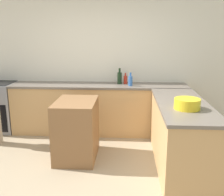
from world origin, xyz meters
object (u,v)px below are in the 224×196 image
island_table (76,129)px  mixing_bowl (187,104)px  range_oven (1,107)px  water_bottle_blue (130,81)px  wine_bottle_dark (120,78)px  hot_sauce_bottle (125,79)px

island_table → mixing_bowl: 1.69m
range_oven → island_table: size_ratio=1.07×
range_oven → island_table: range_oven is taller
water_bottle_blue → wine_bottle_dark: size_ratio=0.81×
island_table → wine_bottle_dark: wine_bottle_dark is taller
range_oven → wine_bottle_dark: bearing=2.0°
hot_sauce_bottle → range_oven: bearing=-177.6°
range_oven → water_bottle_blue: 2.58m
range_oven → hot_sauce_bottle: size_ratio=4.64×
wine_bottle_dark → mixing_bowl: bearing=-61.2°
island_table → mixing_bowl: bearing=-17.8°
range_oven → mixing_bowl: bearing=-25.8°
island_table → hot_sauce_bottle: size_ratio=4.36×
wine_bottle_dark → range_oven: bearing=-178.0°
range_oven → island_table: (1.70, -1.07, -0.03)m
mixing_bowl → hot_sauce_bottle: 1.84m
island_table → wine_bottle_dark: 1.44m
island_table → wine_bottle_dark: bearing=62.0°
water_bottle_blue → hot_sauce_bottle: 0.21m
island_table → mixing_bowl: (1.51, -0.49, 0.56)m
wine_bottle_dark → island_table: bearing=-118.0°
wine_bottle_dark → water_bottle_blue: bearing=-40.1°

